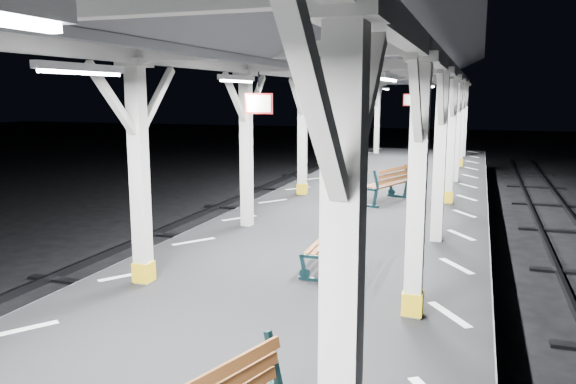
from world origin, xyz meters
The scene contains 4 objects.
hazard_stripes_left centered at (-2.45, 0.00, 1.00)m, with size 1.00×48.00×0.01m, color silver.
canopy centered at (0.00, -0.02, 4.56)m, with size 5.40×49.00×4.65m.
bench_mid centered at (0.52, 3.62, 1.43)m, with size 0.58×1.50×0.81m.
bench_far centered at (0.47, 9.63, 1.51)m, with size 1.19×1.88×0.96m.
Camera 1 is at (2.70, -5.00, 3.82)m, focal length 35.00 mm.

